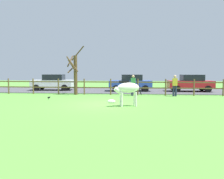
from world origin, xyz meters
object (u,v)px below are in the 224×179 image
at_px(bare_tree, 75,72).
at_px(visitor_left_of_tree, 175,85).
at_px(visitor_right_of_tree, 133,84).
at_px(parked_car_white, 53,82).
at_px(zebra, 127,90).
at_px(parked_car_red, 190,83).
at_px(parked_car_blue, 130,83).
at_px(crow_on_grass, 49,98).

height_order(bare_tree, visitor_left_of_tree, bare_tree).
bearing_deg(visitor_left_of_tree, visitor_right_of_tree, 178.32).
relative_size(parked_car_white, visitor_left_of_tree, 2.52).
height_order(zebra, parked_car_red, parked_car_red).
relative_size(bare_tree, visitor_left_of_tree, 2.47).
xyz_separation_m(bare_tree, zebra, (4.44, -5.65, -0.90)).
relative_size(bare_tree, parked_car_blue, 0.98).
xyz_separation_m(parked_car_red, parked_car_blue, (-5.57, -0.09, 0.00)).
relative_size(zebra, visitor_right_of_tree, 1.15).
xyz_separation_m(zebra, crow_on_grass, (-5.44, 2.45, -0.80)).
bearing_deg(parked_car_white, parked_car_blue, -1.17).
xyz_separation_m(parked_car_blue, visitor_right_of_tree, (0.29, -3.63, 0.06)).
bearing_deg(zebra, parked_car_white, 130.07).
xyz_separation_m(zebra, parked_car_blue, (0.03, 8.90, -0.08)).
bearing_deg(visitor_right_of_tree, parked_car_red, 35.20).
height_order(parked_car_blue, visitor_left_of_tree, visitor_left_of_tree).
height_order(zebra, parked_car_white, parked_car_white).
distance_m(visitor_left_of_tree, visitor_right_of_tree, 3.19).
height_order(crow_on_grass, visitor_left_of_tree, visitor_left_of_tree).
xyz_separation_m(crow_on_grass, parked_car_white, (-2.17, 6.60, 0.72)).
relative_size(crow_on_grass, parked_car_white, 0.05).
height_order(parked_car_red, parked_car_white, same).
height_order(zebra, visitor_right_of_tree, visitor_right_of_tree).
bearing_deg(bare_tree, visitor_right_of_tree, -4.62).
bearing_deg(parked_car_white, bare_tree, -47.00).
relative_size(crow_on_grass, parked_car_blue, 0.05).
bearing_deg(visitor_right_of_tree, visitor_left_of_tree, -1.68).
height_order(crow_on_grass, parked_car_blue, parked_car_blue).
height_order(bare_tree, visitor_right_of_tree, bare_tree).
height_order(parked_car_white, parked_car_blue, same).
relative_size(visitor_left_of_tree, visitor_right_of_tree, 1.00).
height_order(bare_tree, crow_on_grass, bare_tree).
xyz_separation_m(bare_tree, parked_car_blue, (4.47, 3.25, -0.98)).
bearing_deg(zebra, visitor_right_of_tree, 86.50).
bearing_deg(crow_on_grass, visitor_left_of_tree, 16.87).
distance_m(zebra, crow_on_grass, 6.02).
height_order(zebra, crow_on_grass, zebra).
xyz_separation_m(parked_car_red, visitor_left_of_tree, (-2.10, -3.82, 0.06)).
height_order(bare_tree, parked_car_white, bare_tree).
xyz_separation_m(crow_on_grass, parked_car_red, (11.05, 6.53, 0.72)).
xyz_separation_m(zebra, parked_car_white, (-7.62, 9.05, -0.08)).
xyz_separation_m(crow_on_grass, visitor_left_of_tree, (8.95, 2.71, 0.78)).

